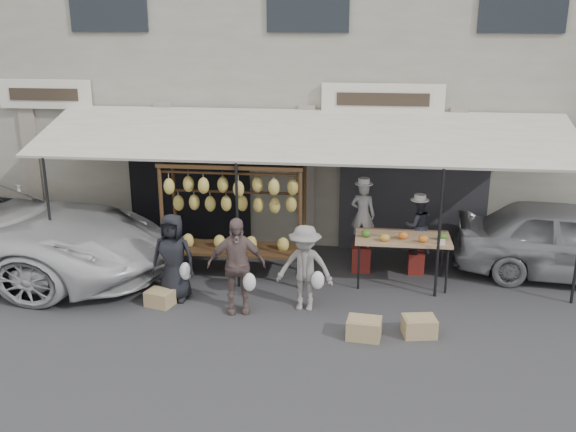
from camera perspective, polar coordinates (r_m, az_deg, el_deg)
name	(u,v)px	position (r m, az deg, el deg)	size (l,w,h in m)	color
ground_plane	(285,317)	(10.60, -0.22, -9.01)	(90.00, 90.00, 0.00)	#2D2D30
shophouse	(319,62)	(16.00, 2.76, 13.53)	(24.00, 6.15, 7.30)	#A39D8E
awning	(301,137)	(11.95, 1.18, 7.06)	(10.00, 2.35, 2.92)	beige
banana_rack	(234,197)	(11.68, -4.86, 1.69)	(2.60, 0.90, 2.24)	#3F2A15
produce_table	(403,239)	(11.74, 10.17, -2.02)	(1.70, 0.90, 1.04)	tan
vendor_left	(363,215)	(12.16, 6.67, 0.13)	(0.46, 0.30, 1.26)	gray
vendor_right	(418,226)	(12.26, 11.50, -0.85)	(0.52, 0.40, 1.07)	#2A2E3C
customer_left	(173,257)	(11.13, -10.17, -3.65)	(0.75, 0.49, 1.54)	black
customer_mid	(236,265)	(10.54, -4.62, -4.39)	(0.95, 0.40, 1.63)	#6A5652
customer_right	(305,268)	(10.61, 1.51, -4.65)	(0.95, 0.55, 1.47)	gray
stool_left	(361,258)	(12.45, 6.53, -3.74)	(0.35, 0.35, 0.50)	maroon
stool_right	(416,263)	(12.51, 11.30, -4.08)	(0.30, 0.30, 0.42)	maroon
crate_near_a	(364,328)	(9.99, 6.77, -9.89)	(0.51, 0.39, 0.31)	tan
crate_near_b	(419,326)	(10.20, 11.59, -9.59)	(0.49, 0.38, 0.30)	tan
crate_far	(160,298)	(11.18, -11.31, -7.17)	(0.44, 0.34, 0.26)	tan
sedan	(573,241)	(13.02, 23.99, -2.02)	(1.71, 4.25, 1.45)	gray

